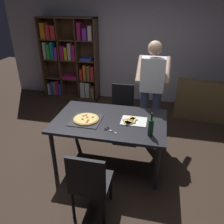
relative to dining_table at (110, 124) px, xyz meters
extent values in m
plane|color=#38281E|center=(0.00, 0.00, -0.68)|extent=(12.00, 12.00, 0.00)
cube|color=#BCB7C6|center=(0.00, 2.60, 0.72)|extent=(6.40, 0.10, 2.80)
cube|color=#232328|center=(0.00, 0.00, 0.05)|extent=(1.61, 1.02, 0.04)
cylinder|color=#232328|center=(-0.72, -0.43, -0.32)|extent=(0.06, 0.06, 0.71)
cylinder|color=#232328|center=(0.72, -0.43, -0.32)|extent=(0.06, 0.06, 0.71)
cylinder|color=#232328|center=(-0.72, 0.43, -0.32)|extent=(0.06, 0.06, 0.71)
cylinder|color=#232328|center=(0.72, 0.43, -0.32)|extent=(0.06, 0.06, 0.71)
cube|color=black|center=(0.00, -0.91, -0.25)|extent=(0.42, 0.42, 0.04)
cube|color=black|center=(0.00, -1.10, 0.00)|extent=(0.42, 0.04, 0.45)
cylinder|color=black|center=(0.18, -0.73, -0.47)|extent=(0.04, 0.04, 0.41)
cylinder|color=black|center=(-0.18, -0.73, -0.47)|extent=(0.04, 0.04, 0.41)
cylinder|color=black|center=(0.18, -1.09, -0.47)|extent=(0.04, 0.04, 0.41)
cylinder|color=black|center=(-0.18, -1.09, -0.47)|extent=(0.04, 0.04, 0.41)
cube|color=black|center=(0.00, 0.91, -0.25)|extent=(0.42, 0.42, 0.04)
cube|color=black|center=(0.00, 1.10, 0.00)|extent=(0.42, 0.04, 0.45)
cylinder|color=black|center=(-0.18, 0.73, -0.47)|extent=(0.04, 0.04, 0.41)
cylinder|color=black|center=(0.18, 0.73, -0.47)|extent=(0.04, 0.04, 0.41)
cylinder|color=black|center=(-0.18, 1.09, -0.47)|extent=(0.04, 0.04, 0.41)
cylinder|color=black|center=(0.18, 1.09, -0.47)|extent=(0.04, 0.04, 0.41)
cube|color=brown|center=(1.90, 2.05, -0.48)|extent=(1.78, 1.03, 0.40)
cube|color=brown|center=(1.86, 1.73, -0.05)|extent=(1.71, 0.38, 0.45)
cube|color=brown|center=(1.13, 2.13, -0.18)|extent=(0.25, 0.86, 0.20)
cube|color=#513823|center=(-2.23, 2.35, 0.30)|extent=(0.03, 0.35, 1.95)
cube|color=#513823|center=(-0.86, 2.35, 0.30)|extent=(0.03, 0.35, 1.95)
cube|color=#513823|center=(-1.55, 2.35, 1.26)|extent=(1.40, 0.35, 0.03)
cube|color=#513823|center=(-1.55, 2.35, -0.66)|extent=(1.40, 0.35, 0.03)
cube|color=#513823|center=(-1.55, 2.51, 0.30)|extent=(1.40, 0.03, 1.95)
cube|color=#513823|center=(-1.55, 2.35, -0.18)|extent=(1.34, 0.29, 0.03)
cube|color=#513823|center=(-1.55, 2.35, 0.30)|extent=(1.34, 0.29, 0.03)
cube|color=#513823|center=(-1.55, 2.35, 0.77)|extent=(1.34, 0.29, 0.03)
cube|color=#513823|center=(-1.77, 2.35, 0.30)|extent=(0.03, 0.29, 1.89)
cube|color=#513823|center=(-1.32, 2.35, 0.30)|extent=(0.03, 0.29, 1.89)
cube|color=silver|center=(-2.15, 2.33, -0.49)|extent=(0.06, 0.22, 0.29)
cube|color=blue|center=(-2.07, 2.33, -0.46)|extent=(0.05, 0.22, 0.35)
cube|color=olive|center=(-1.99, 2.33, -0.46)|extent=(0.07, 0.22, 0.35)
cube|color=#B21E66|center=(-1.92, 2.33, -0.44)|extent=(0.06, 0.22, 0.39)
cube|color=blue|center=(-1.84, 2.33, -0.48)|extent=(0.05, 0.22, 0.31)
cube|color=silver|center=(-1.23, 2.33, -0.43)|extent=(0.11, 0.22, 0.40)
cube|color=silver|center=(-1.10, 2.33, -0.44)|extent=(0.10, 0.22, 0.40)
cube|color=olive|center=(-0.97, 2.33, -0.49)|extent=(0.09, 0.22, 0.28)
cube|color=#B21E66|center=(-1.55, 2.33, -0.13)|extent=(0.37, 0.25, 0.07)
cube|color=red|center=(-1.25, 2.33, -0.03)|extent=(0.06, 0.22, 0.26)
cube|color=orange|center=(-1.15, 2.33, 0.01)|extent=(0.06, 0.22, 0.35)
cube|color=olive|center=(-1.05, 2.33, 0.01)|extent=(0.07, 0.22, 0.34)
cube|color=red|center=(-0.96, 2.33, 0.00)|extent=(0.08, 0.22, 0.33)
cube|color=silver|center=(-2.14, 2.33, 0.51)|extent=(0.06, 0.22, 0.39)
cube|color=green|center=(-2.04, 2.33, 0.48)|extent=(0.08, 0.22, 0.34)
cube|color=teal|center=(-1.95, 2.33, 0.51)|extent=(0.07, 0.22, 0.40)
cube|color=purple|center=(-1.85, 2.33, 0.45)|extent=(0.07, 0.22, 0.28)
cube|color=#B21E66|center=(-1.69, 2.33, 0.47)|extent=(0.09, 0.22, 0.32)
cube|color=yellow|center=(-1.60, 2.33, 0.46)|extent=(0.07, 0.22, 0.30)
cube|color=silver|center=(-1.50, 2.33, 0.50)|extent=(0.07, 0.22, 0.39)
cube|color=#B21E66|center=(-1.40, 2.33, 0.49)|extent=(0.08, 0.22, 0.35)
cube|color=blue|center=(-1.10, 2.33, 0.34)|extent=(0.28, 0.25, 0.06)
cube|color=orange|center=(-2.12, 2.33, 0.96)|extent=(0.11, 0.22, 0.35)
cube|color=red|center=(-1.99, 2.33, 0.94)|extent=(0.09, 0.22, 0.31)
cube|color=red|center=(-1.87, 2.33, 0.93)|extent=(0.11, 0.22, 0.30)
cube|color=#B21E66|center=(-1.23, 2.33, 0.97)|extent=(0.09, 0.22, 0.38)
cube|color=purple|center=(-1.10, 2.33, 0.91)|extent=(0.10, 0.22, 0.26)
cube|color=silver|center=(-0.97, 2.33, 0.94)|extent=(0.09, 0.22, 0.31)
cylinder|color=#38476B|center=(0.63, 0.76, -0.20)|extent=(0.14, 0.14, 0.95)
cylinder|color=#38476B|center=(0.43, 0.76, -0.20)|extent=(0.14, 0.14, 0.95)
cube|color=white|center=(0.53, 0.76, 0.55)|extent=(0.38, 0.22, 0.55)
sphere|color=#E0B293|center=(0.53, 0.76, 0.96)|extent=(0.22, 0.22, 0.22)
cylinder|color=#E0B293|center=(0.76, 0.94, 0.57)|extent=(0.09, 0.50, 0.39)
cylinder|color=#E0B293|center=(0.30, 0.94, 0.57)|extent=(0.09, 0.50, 0.39)
cube|color=#2D2D33|center=(-0.33, -0.09, 0.08)|extent=(0.43, 0.43, 0.01)
cylinder|color=tan|center=(-0.33, -0.09, 0.09)|extent=(0.37, 0.37, 0.02)
cylinder|color=#EACC6B|center=(-0.33, -0.09, 0.10)|extent=(0.33, 0.33, 0.01)
cylinder|color=#B22819|center=(-0.24, -0.04, 0.11)|extent=(0.04, 0.04, 0.00)
cylinder|color=#B22819|center=(-0.28, -0.14, 0.11)|extent=(0.04, 0.04, 0.00)
cylinder|color=#B22819|center=(-0.37, -0.13, 0.11)|extent=(0.04, 0.04, 0.00)
cylinder|color=#B22819|center=(-0.28, -0.20, 0.11)|extent=(0.04, 0.04, 0.00)
cylinder|color=#B22819|center=(-0.38, -0.03, 0.11)|extent=(0.04, 0.04, 0.00)
cylinder|color=#B22819|center=(-0.32, -0.06, 0.11)|extent=(0.04, 0.04, 0.00)
cylinder|color=#B22819|center=(-0.35, 0.00, 0.11)|extent=(0.04, 0.04, 0.00)
cube|color=white|center=(0.35, 0.03, 0.08)|extent=(0.36, 0.28, 0.01)
cube|color=#EACC6B|center=(0.31, 0.05, 0.09)|extent=(0.13, 0.16, 0.02)
cube|color=tan|center=(0.29, 0.00, 0.09)|extent=(0.09, 0.05, 0.02)
cube|color=#EACC6B|center=(0.27, -0.04, 0.09)|extent=(0.15, 0.17, 0.02)
cube|color=tan|center=(0.23, 0.01, 0.09)|extent=(0.09, 0.07, 0.02)
cube|color=#EACC6B|center=(0.32, 0.02, 0.09)|extent=(0.14, 0.17, 0.02)
cube|color=tan|center=(0.30, -0.03, 0.09)|extent=(0.09, 0.06, 0.02)
cube|color=#EACC6B|center=(0.29, -0.05, 0.09)|extent=(0.17, 0.16, 0.02)
cube|color=tan|center=(0.34, -0.01, 0.09)|extent=(0.07, 0.09, 0.02)
cylinder|color=#194723|center=(0.59, -0.28, 0.18)|extent=(0.07, 0.07, 0.22)
cylinder|color=#194723|center=(0.59, -0.28, 0.33)|extent=(0.03, 0.03, 0.08)
cylinder|color=black|center=(0.59, -0.28, 0.38)|extent=(0.03, 0.03, 0.02)
cube|color=silver|center=(0.11, -0.32, 0.08)|extent=(0.12, 0.06, 0.01)
cube|color=silver|center=(0.11, -0.32, 0.08)|extent=(0.10, 0.08, 0.01)
torus|color=black|center=(0.03, -0.24, 0.08)|extent=(0.06, 0.06, 0.01)
torus|color=black|center=(0.01, -0.28, 0.08)|extent=(0.06, 0.06, 0.01)
camera|label=1|loc=(0.64, -2.73, 1.62)|focal=35.62mm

